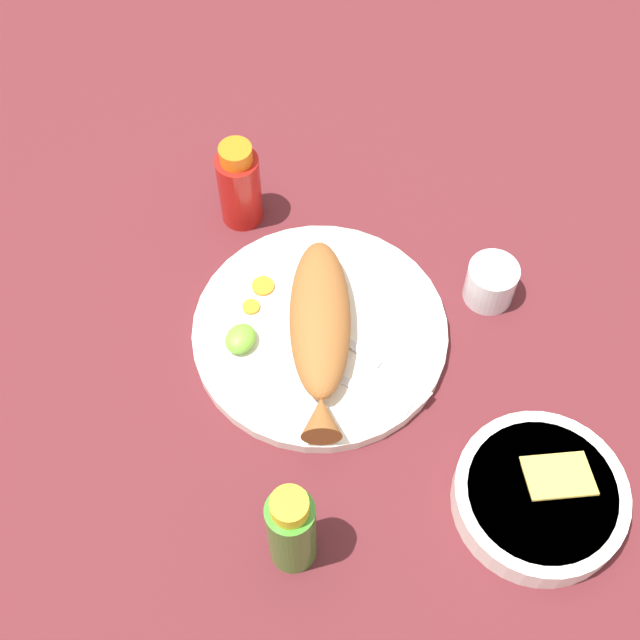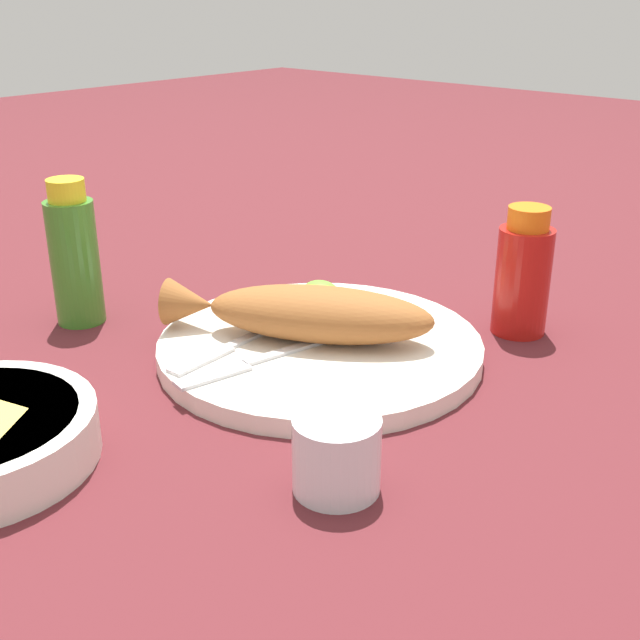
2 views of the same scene
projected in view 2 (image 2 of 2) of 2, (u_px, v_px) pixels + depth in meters
name	position (u px, v px, depth m)	size (l,w,h in m)	color
ground_plane	(320.00, 356.00, 0.78)	(4.00, 4.00, 0.00)	#561E23
main_plate	(320.00, 347.00, 0.78)	(0.31, 0.31, 0.02)	white
fried_fish	(305.00, 313.00, 0.77)	(0.26, 0.18, 0.05)	#935628
fork_near	(256.00, 362.00, 0.73)	(0.05, 0.18, 0.00)	silver
fork_far	(235.00, 344.00, 0.76)	(0.02, 0.19, 0.00)	silver
carrot_slice_near	(393.00, 315.00, 0.83)	(0.03, 0.03, 0.00)	orange
carrot_slice_mid	(365.00, 307.00, 0.85)	(0.02, 0.02, 0.00)	orange
lime_wedge_main	(321.00, 292.00, 0.86)	(0.04, 0.04, 0.02)	#6BB233
hot_sauce_bottle_red	(523.00, 275.00, 0.82)	(0.06, 0.06, 0.13)	#B21914
hot_sauce_bottle_green	(74.00, 256.00, 0.84)	(0.05, 0.05, 0.15)	#3D8428
salt_cup	(336.00, 459.00, 0.57)	(0.06, 0.06, 0.06)	silver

